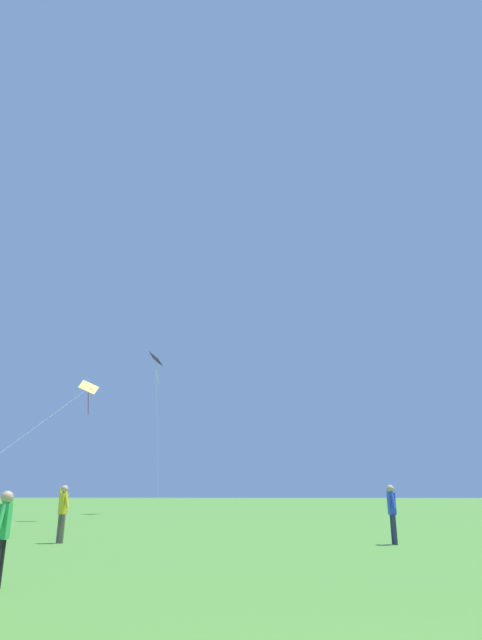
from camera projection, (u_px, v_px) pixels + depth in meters
name	position (u px, v px, depth m)	size (l,w,h in m)	color
kite_black_large	(156.00, 366.00, 45.56)	(2.37, 5.20, 13.21)	black
kite_yellow_diamond	(82.00, 395.00, 32.88)	(4.21, 11.08, 8.40)	yellow
person_in_red_shirt	(3.00, 529.00, 9.02)	(0.21, 0.50, 1.55)	black
person_in_blue_jacket	(63.00, 508.00, 17.23)	(0.53, 0.38, 1.77)	#665B4C
person_near_tree	(392.00, 508.00, 16.76)	(0.24, 0.57, 1.77)	#2D3351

